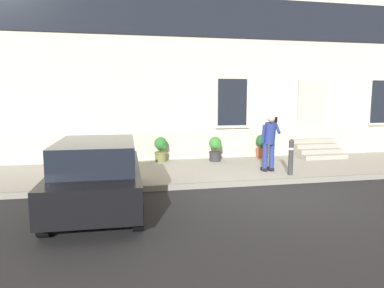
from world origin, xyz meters
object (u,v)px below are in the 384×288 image
Objects in this scene: hatchback_car_black at (98,173)px; person_on_phone at (270,139)px; planter_olive at (161,149)px; planter_terracotta at (262,146)px; bollard_near_person at (291,156)px; planter_cream at (105,151)px; planter_charcoal at (215,148)px.

hatchback_car_black is 5.37m from person_on_phone.
hatchback_car_black is at bearing -112.57° from planter_olive.
hatchback_car_black is 7.24m from planter_terracotta.
planter_olive is at bearing 67.43° from hatchback_car_black.
hatchback_car_black reaches higher than planter_terracotta.
bollard_near_person is at bearing 17.16° from hatchback_car_black.
bollard_near_person is 5.98m from planter_cream.
bollard_near_person reaches higher than planter_olive.
hatchback_car_black reaches higher than planter_cream.
bollard_near_person is 1.22× the size of planter_charcoal.
planter_terracotta is at bearing 9.97° from planter_charcoal.
hatchback_car_black is 4.77× the size of planter_terracotta.
person_on_phone is 2.03× the size of planter_terracotta.
hatchback_car_black reaches higher than planter_olive.
hatchback_car_black is 4.77× the size of planter_olive.
person_on_phone is 2.51m from planter_terracotta.
hatchback_car_black reaches higher than bollard_near_person.
planter_cream is at bearing -178.33° from planter_terracotta.
person_on_phone is at bearing 127.03° from bollard_near_person.
person_on_phone is 2.03× the size of planter_cream.
hatchback_car_black is 2.35× the size of person_on_phone.
planter_cream is (-5.32, 2.73, -0.11)m from bollard_near_person.
planter_olive is (-3.44, 2.87, -0.11)m from bollard_near_person.
bollard_near_person reaches higher than planter_cream.
bollard_near_person is at bearing -27.12° from planter_cream.
person_on_phone is 2.03× the size of planter_olive.
person_on_phone reaches higher than planter_cream.
hatchback_car_black is at bearing -162.84° from bollard_near_person.
planter_olive is at bearing 170.56° from planter_charcoal.
planter_charcoal is (1.89, -0.31, 0.00)m from planter_olive.
planter_olive is (1.89, 0.15, 0.00)m from planter_cream.
planter_olive is 1.91m from planter_charcoal.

